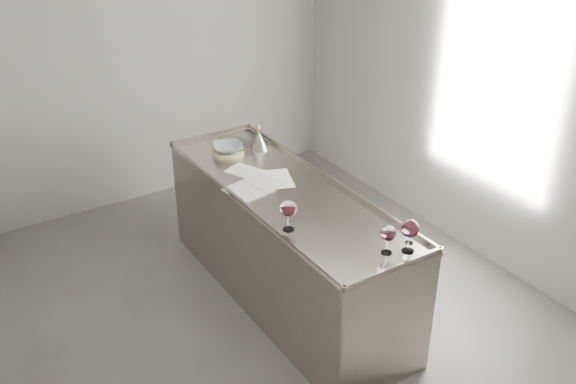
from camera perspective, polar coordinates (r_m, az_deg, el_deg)
room_shell at (r=3.97m, az=-4.03°, el=2.53°), size 4.54×5.04×2.84m
counter at (r=4.87m, az=-0.22°, el=-4.72°), size 0.77×2.42×0.97m
wine_glass_left at (r=4.08m, az=0.04°, el=-1.54°), size 0.11×0.11×0.21m
wine_glass_middle at (r=3.90m, az=8.88°, el=-3.69°), size 0.10×0.10×0.19m
wine_glass_right at (r=3.93m, az=10.79°, el=-3.28°), size 0.11×0.11×0.22m
wine_glass_small at (r=4.04m, az=10.83°, el=-3.38°), size 0.06×0.06×0.13m
notebook at (r=4.67m, az=-3.00°, el=0.48°), size 0.46×0.37×0.02m
loose_paper_top at (r=4.92m, az=-3.79°, el=1.85°), size 0.29×0.33×0.00m
loose_paper_under at (r=4.78m, az=-1.05°, el=1.16°), size 0.33×0.38×0.00m
trivet at (r=5.23m, az=-5.35°, el=3.54°), size 0.33×0.33×0.02m
ceramic_bowl at (r=5.21m, az=-5.37°, el=3.94°), size 0.31×0.31×0.06m
wine_funnel at (r=5.26m, az=-2.62°, el=4.50°), size 0.16×0.16×0.23m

